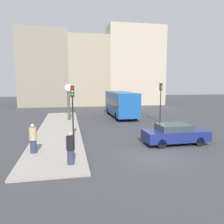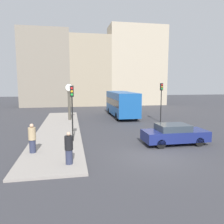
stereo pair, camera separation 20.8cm
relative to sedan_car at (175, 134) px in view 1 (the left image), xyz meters
name	(u,v)px [view 1 (the left image)]	position (x,y,z in m)	size (l,w,h in m)	color
ground_plane	(156,156)	(-2.28, -2.15, -0.70)	(120.00, 120.00, 0.00)	#38383D
sidewalk_corner	(59,129)	(-7.98, 6.33, -0.65)	(3.57, 20.96, 0.12)	gray
building_row	(96,68)	(-1.96, 27.53, 6.17)	(26.45, 5.00, 14.69)	gray
sedan_car	(175,134)	(0.00, 0.00, 0.00)	(4.36, 1.82, 1.38)	navy
bus_distant	(121,103)	(-0.76, 12.59, 1.03)	(2.50, 8.16, 3.05)	#195199
traffic_light_near	(73,102)	(-6.82, 1.63, 2.17)	(0.26, 0.24, 3.86)	black
traffic_light_far	(161,95)	(2.45, 8.05, 2.24)	(0.26, 0.24, 4.14)	black
street_clock	(69,102)	(-7.08, 10.73, 1.38)	(0.82, 0.39, 3.98)	#4C473D
pedestrian_black_jacket	(71,148)	(-7.05, -2.75, 0.22)	(0.42, 0.42, 1.64)	#2D334C
pedestrian_tan_coat	(33,139)	(-9.15, -0.53, 0.26)	(0.42, 0.42, 1.72)	#2D334C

